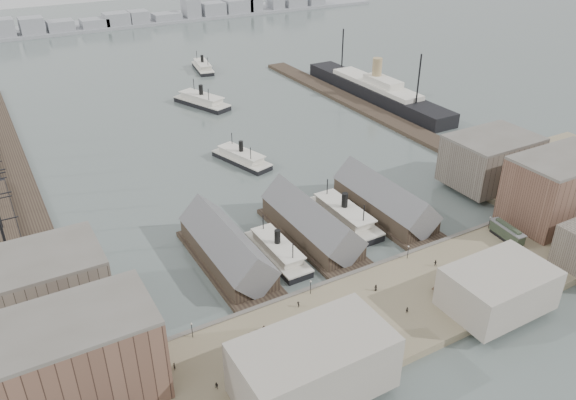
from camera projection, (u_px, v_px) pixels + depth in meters
ground at (345, 268)px, 147.31m from camera, size 900.00×900.00×0.00m
quay at (394, 307)px, 131.62m from camera, size 180.00×30.00×2.00m
seawall at (357, 274)px, 142.80m from camera, size 180.00×1.20×2.30m
west_wharf at (16, 176)px, 193.36m from camera, size 10.00×220.00×1.60m
east_wharf at (373, 112)px, 249.39m from camera, size 10.00×180.00×1.60m
ferry_shed_west at (227, 249)px, 146.59m from camera, size 14.00×42.00×12.60m
ferry_shed_center at (311, 224)px, 157.92m from camera, size 14.00×42.00×12.60m
ferry_shed_east at (384, 201)px, 169.25m from camera, size 14.00×42.00×12.60m
warehouse_west_front at (70, 363)px, 102.38m from camera, size 32.00×18.00×18.00m
warehouse_west_back at (45, 285)px, 126.16m from camera, size 26.00×20.00×14.00m
warehouse_east_front at (559, 189)px, 161.42m from camera, size 30.00×18.00×19.00m
warehouse_east_back at (490, 160)px, 183.79m from camera, size 28.00×20.00×15.00m
street_bldg_center at (498, 288)px, 128.32m from camera, size 24.00×16.00×10.00m
street_bldg_west at (313, 365)px, 106.05m from camera, size 30.00×16.00×12.00m
lamp_post_far_w at (192, 327)px, 120.11m from camera, size 0.44×0.44×3.92m
lamp_post_near_w at (311, 285)px, 133.18m from camera, size 0.44×0.44×3.92m
lamp_post_near_e at (408, 250)px, 146.26m from camera, size 0.44×0.44×3.92m
lamp_post_far_e at (490, 220)px, 159.34m from camera, size 0.44×0.44×3.92m
far_shore at (73, 25)px, 398.71m from camera, size 500.00×40.00×15.72m
ferry_docked_west at (278, 251)px, 150.50m from camera, size 7.58×25.26×9.02m
ferry_docked_east at (344, 215)px, 166.48m from camera, size 8.66×28.87×10.31m
ferry_open_near at (241, 157)px, 203.52m from camera, size 14.20×26.24×8.98m
ferry_open_mid at (202, 101)px, 257.91m from camera, size 18.82×30.68×10.53m
ferry_open_far at (203, 67)px, 309.69m from camera, size 11.89×26.23×9.03m
sailing_ship_near at (1, 221)px, 163.40m from camera, size 8.19×56.44×33.68m
ocean_steamer at (376, 90)px, 266.50m from camera, size 13.22×96.59×19.32m
tram at (507, 233)px, 154.62m from camera, size 4.11×11.47×3.99m
horse_cart_left at (260, 332)px, 121.83m from camera, size 4.68×3.10×1.42m
horse_cart_center at (331, 325)px, 123.65m from camera, size 4.81×1.51×1.53m
horse_cart_right at (444, 288)px, 135.34m from camera, size 4.75×2.77×1.46m
pedestrian_0 at (174, 366)px, 112.68m from camera, size 0.48×0.65×1.79m
pedestrian_1 at (217, 386)px, 108.41m from camera, size 0.86×0.94×1.56m
pedestrian_2 at (298, 304)px, 129.85m from camera, size 0.62×1.03×1.56m
pedestrian_3 at (383, 324)px, 123.98m from camera, size 0.55×1.02×1.65m
pedestrian_4 at (376, 288)px, 135.23m from camera, size 0.80×0.96×1.69m
pedestrian_5 at (407, 310)px, 128.02m from camera, size 0.73×0.69×1.62m
pedestrian_6 at (435, 263)px, 144.24m from camera, size 1.06×1.06×1.73m
pedestrian_7 at (495, 271)px, 141.02m from camera, size 1.28×1.27×1.77m
pedestrian_8 at (508, 241)px, 153.58m from camera, size 0.64×1.02×1.61m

